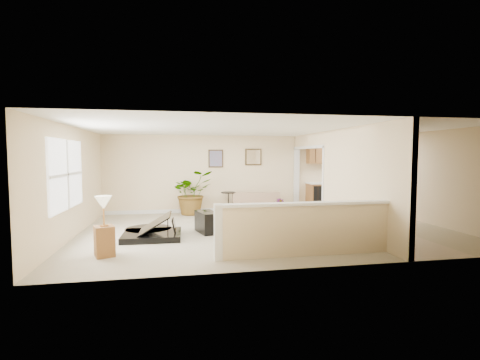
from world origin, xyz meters
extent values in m
plane|color=tan|center=(0.00, 0.00, 0.00)|extent=(9.00, 9.00, 0.00)
cube|color=beige|center=(0.00, 3.00, 1.25)|extent=(9.00, 0.04, 2.50)
cube|color=beige|center=(0.00, -3.00, 1.25)|extent=(9.00, 0.04, 2.50)
cube|color=beige|center=(-4.50, 0.00, 1.25)|extent=(0.04, 6.00, 2.50)
cube|color=beige|center=(4.50, 0.00, 1.25)|extent=(0.04, 6.00, 2.50)
cube|color=white|center=(0.00, 0.00, 2.50)|extent=(9.00, 6.00, 0.04)
cube|color=#9D886A|center=(3.15, 0.00, 0.00)|extent=(2.70, 6.00, 0.01)
cube|color=beige|center=(1.80, -1.20, 1.25)|extent=(0.12, 3.60, 2.50)
cube|color=beige|center=(1.80, 1.77, 2.30)|extent=(0.12, 2.35, 0.40)
cube|color=beige|center=(0.15, -2.30, 0.47)|extent=(3.30, 0.12, 0.95)
cube|color=silver|center=(0.15, -2.30, 0.96)|extent=(3.40, 0.22, 0.05)
cube|color=silver|center=(-1.50, -2.30, 0.50)|extent=(0.14, 0.14, 1.00)
cube|color=white|center=(-4.49, -0.50, 1.45)|extent=(0.05, 2.15, 1.45)
cube|color=#3E2E16|center=(-0.95, 2.98, 1.75)|extent=(0.48, 0.03, 0.58)
cube|color=#7B4E69|center=(-0.95, 2.96, 1.75)|extent=(0.40, 0.01, 0.50)
cube|color=#3E2E16|center=(0.30, 2.98, 1.80)|extent=(0.55, 0.03, 0.55)
cube|color=white|center=(0.30, 2.96, 1.80)|extent=(0.46, 0.01, 0.46)
cube|color=brown|center=(3.30, 2.70, 0.45)|extent=(2.30, 0.60, 0.90)
cube|color=silver|center=(3.30, 2.70, 0.92)|extent=(2.36, 0.65, 0.04)
cube|color=black|center=(2.50, 2.69, 0.43)|extent=(0.60, 0.60, 0.84)
cube|color=brown|center=(3.30, 2.82, 1.95)|extent=(2.30, 0.35, 0.75)
cube|color=black|center=(-2.76, -0.41, 0.67)|extent=(1.29, 1.12, 0.26)
cylinder|color=black|center=(-2.89, 0.07, 0.67)|extent=(1.08, 1.08, 0.26)
cube|color=white|center=(-2.01, -0.41, 0.64)|extent=(0.21, 0.87, 0.02)
cube|color=black|center=(-2.85, -0.33, 0.91)|extent=(1.01, 1.02, 0.59)
cube|color=black|center=(-1.51, -0.05, 0.25)|extent=(0.57, 0.83, 0.50)
cube|color=#A18366|center=(0.30, 2.23, 0.22)|extent=(1.56, 0.91, 0.43)
cube|color=#A18366|center=(0.30, 2.57, 0.66)|extent=(1.54, 0.25, 0.45)
cube|color=#A18366|center=(-0.38, 2.23, 0.51)|extent=(0.21, 0.87, 0.16)
cube|color=#A18366|center=(0.97, 2.23, 0.51)|extent=(0.21, 0.87, 0.16)
cylinder|color=black|center=(-0.59, 2.65, 0.01)|extent=(0.34, 0.34, 0.03)
cylinder|color=black|center=(-0.59, 2.65, 0.34)|extent=(0.03, 0.03, 0.66)
cylinder|color=black|center=(-0.59, 2.65, 0.67)|extent=(0.47, 0.47, 0.03)
cylinder|color=black|center=(-1.75, 2.64, 0.14)|extent=(0.40, 0.40, 0.28)
imported|color=#1A4A16|center=(-1.75, 2.64, 0.69)|extent=(1.55, 1.46, 1.38)
cylinder|color=black|center=(0.96, 2.09, 0.09)|extent=(0.26, 0.26, 0.18)
imported|color=#1A4A16|center=(0.96, 2.09, 0.25)|extent=(0.30, 0.30, 0.50)
cube|color=brown|center=(-3.52, -1.69, 0.28)|extent=(0.42, 0.42, 0.56)
cylinder|color=#C58641|center=(-3.52, -1.69, 0.57)|extent=(0.15, 0.15, 0.02)
cylinder|color=#C58641|center=(-3.52, -1.69, 0.76)|extent=(0.03, 0.03, 0.37)
cone|color=beige|center=(-3.52, -1.69, 0.99)|extent=(0.30, 0.30, 0.24)
camera|label=1|loc=(-2.20, -8.30, 1.84)|focal=26.00mm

